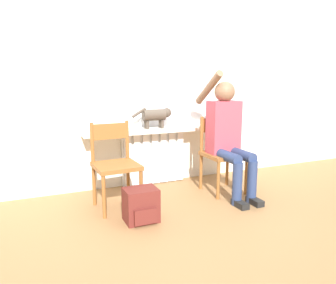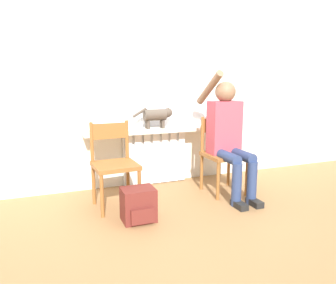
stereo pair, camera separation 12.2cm
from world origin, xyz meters
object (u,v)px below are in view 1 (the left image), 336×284
at_px(chair_left, 115,164).
at_px(cat, 156,115).
at_px(chair_right, 222,153).
at_px(person, 228,132).
at_px(backpack, 141,205).

xyz_separation_m(chair_left, cat, (0.60, 0.43, 0.40)).
xyz_separation_m(chair_right, cat, (-0.61, 0.43, 0.40)).
height_order(chair_right, cat, cat).
distance_m(person, backpack, 1.26).
relative_size(person, backpack, 4.46).
relative_size(person, cat, 2.81).
distance_m(chair_right, cat, 0.85).
relative_size(chair_right, backpack, 2.79).
bearing_deg(backpack, cat, 60.55).
distance_m(chair_right, backpack, 1.21).
xyz_separation_m(cat, backpack, (-0.48, -0.85, -0.70)).
bearing_deg(cat, backpack, -119.45).
height_order(chair_right, backpack, chair_right).
bearing_deg(backpack, person, 16.25).
bearing_deg(chair_left, cat, 32.41).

